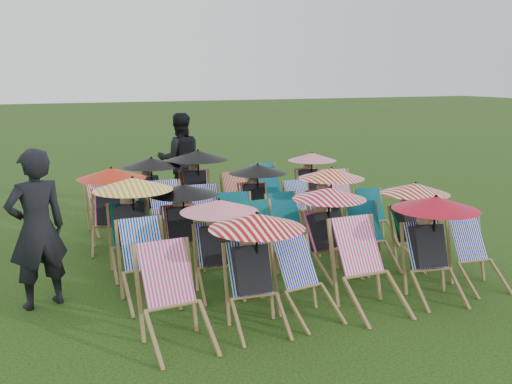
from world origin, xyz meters
name	(u,v)px	position (x,y,z in m)	size (l,w,h in m)	color
ground	(265,256)	(0.00, 0.00, 0.00)	(100.00, 100.00, 0.00)	black
deckchair_0	(175,299)	(-1.98, -2.27, 0.49)	(0.71, 0.94, 0.98)	olive
deckchair_1	(256,269)	(-1.07, -2.19, 0.65)	(1.04, 1.09, 1.23)	olive
deckchair_2	(307,282)	(-0.46, -2.21, 0.42)	(0.66, 0.84, 0.84)	olive
deckchair_3	(370,268)	(0.31, -2.29, 0.51)	(0.67, 0.94, 1.01)	olive
deckchair_4	(434,246)	(1.24, -2.27, 0.65)	(1.05, 1.12, 1.24)	olive
deckchair_5	(478,256)	(2.00, -2.23, 0.42)	(0.63, 0.82, 0.83)	olive
deckchair_6	(147,264)	(-1.99, -1.05, 0.47)	(0.64, 0.88, 0.94)	olive
deckchair_7	(218,245)	(-1.11, -1.08, 0.61)	(0.98, 1.04, 1.16)	olive
deckchair_8	(266,245)	(-0.44, -1.03, 0.51)	(0.75, 0.99, 1.01)	olive
deckchair_9	(330,230)	(0.50, -1.06, 0.63)	(1.00, 1.07, 1.19)	olive
deckchair_10	(372,237)	(1.19, -1.05, 0.44)	(0.65, 0.85, 0.88)	olive
deckchair_11	(416,222)	(1.88, -1.13, 0.61)	(0.98, 1.05, 1.16)	olive
deckchair_12	(132,223)	(-1.94, 0.09, 0.69)	(1.10, 1.15, 1.30)	olive
deckchair_13	(182,223)	(-1.23, 0.12, 0.61)	(0.97, 1.03, 1.15)	olive
deckchair_14	(238,228)	(-0.42, 0.04, 0.46)	(0.75, 0.94, 0.93)	olive
deckchair_15	(292,225)	(0.45, -0.02, 0.44)	(0.64, 0.85, 0.88)	olive
deckchair_16	(332,206)	(1.20, 0.07, 0.65)	(1.04, 1.13, 1.24)	olive
deckchair_17	(376,217)	(1.97, -0.01, 0.41)	(0.64, 0.82, 0.82)	olive
deckchair_18	(110,207)	(-2.05, 1.31, 0.66)	(1.06, 1.13, 1.26)	olive
deckchair_19	(169,213)	(-1.12, 1.27, 0.48)	(0.64, 0.89, 0.96)	olive
deckchair_20	(208,214)	(-0.50, 1.16, 0.43)	(0.67, 0.86, 0.86)	olive
deckchair_21	(257,197)	(0.40, 1.24, 0.62)	(0.99, 1.06, 1.18)	olive
deckchair_22	(302,206)	(1.24, 1.17, 0.41)	(0.60, 0.79, 0.81)	olive
deckchair_23	(342,198)	(2.08, 1.20, 0.47)	(0.74, 0.95, 0.94)	olive
deckchair_24	(107,205)	(-1.95, 2.37, 0.45)	(0.71, 0.91, 0.91)	olive
deckchair_25	(152,191)	(-1.15, 2.34, 0.65)	(1.04, 1.13, 1.23)	olive
deckchair_26	(197,185)	(-0.33, 2.34, 0.70)	(1.11, 1.19, 1.32)	olive
deckchair_27	(239,197)	(0.48, 2.28, 0.42)	(0.60, 0.81, 0.84)	olive
deckchair_28	(274,190)	(1.24, 2.36, 0.47)	(0.74, 0.95, 0.95)	olive
deckchair_29	(311,181)	(2.05, 2.34, 0.61)	(0.97, 1.03, 1.15)	olive
person_left	(37,229)	(-3.18, -0.69, 0.94)	(0.68, 0.45, 1.88)	black
person_rear	(180,159)	(-0.21, 3.89, 0.96)	(0.93, 0.73, 1.91)	black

